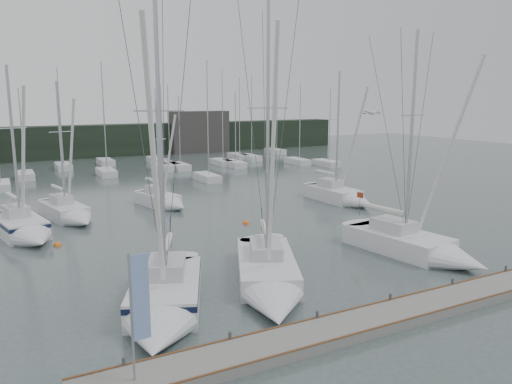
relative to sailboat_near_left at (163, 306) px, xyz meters
The scene contains 16 objects.
ground 7.50m from the sailboat_near_left, ahead, with size 160.00×160.00×0.00m, color #43514F.
dock 8.79m from the sailboat_near_left, 31.78° to the right, with size 24.00×2.00×0.40m, color slate.
far_treeline 62.85m from the sailboat_near_left, 83.18° to the left, with size 90.00×4.00×5.00m, color black.
far_building_right 65.59m from the sailboat_near_left, 67.14° to the left, with size 10.00×3.00×7.00m, color #3A3835.
mast_forest 44.67m from the sailboat_near_left, 76.90° to the left, with size 53.66×24.57×14.86m.
sailboat_near_left is the anchor object (origin of this frame).
sailboat_near_center 5.57m from the sailboat_near_left, ahead, with size 6.93×10.55×15.14m.
sailboat_near_right 16.22m from the sailboat_near_left, ahead, with size 4.26×9.54×14.23m.
sailboat_mid_a 16.92m from the sailboat_near_left, 105.20° to the left, with size 4.16×8.16×12.30m.
sailboat_mid_b 20.14m from the sailboat_near_left, 92.89° to the left, with size 3.84×7.90×11.32m.
sailboat_mid_c 22.40m from the sailboat_near_left, 72.07° to the left, with size 3.63×6.44×9.68m.
sailboat_mid_e 26.59m from the sailboat_near_left, 35.58° to the left, with size 2.91×8.03×12.47m.
buoy_b 16.80m from the sailboat_near_left, 50.99° to the left, with size 0.52×0.52×0.52m, color orange.
buoy_c 13.94m from the sailboat_near_left, 101.33° to the left, with size 0.50×0.50×0.50m, color orange.
dock_banner 5.71m from the sailboat_near_left, 115.34° to the right, with size 0.66×0.10×4.31m.
seagull 12.53m from the sailboat_near_left, 12.29° to the right, with size 1.09×0.52×0.22m.
Camera 1 is at (-13.30, -19.98, 9.45)m, focal length 35.00 mm.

